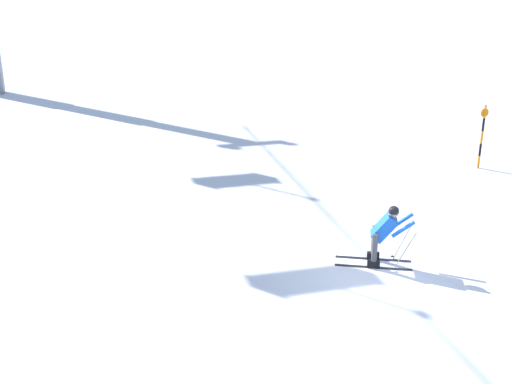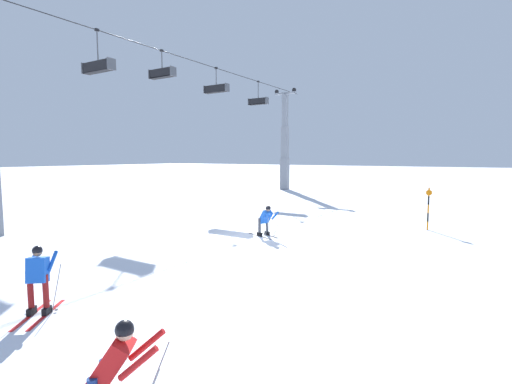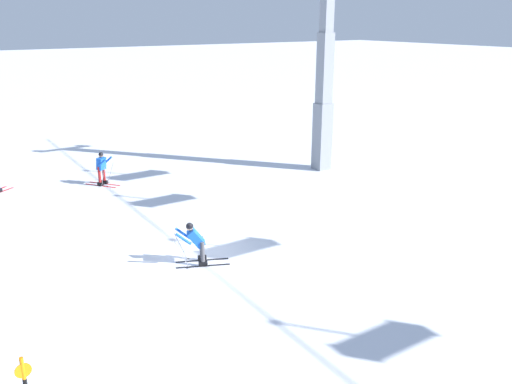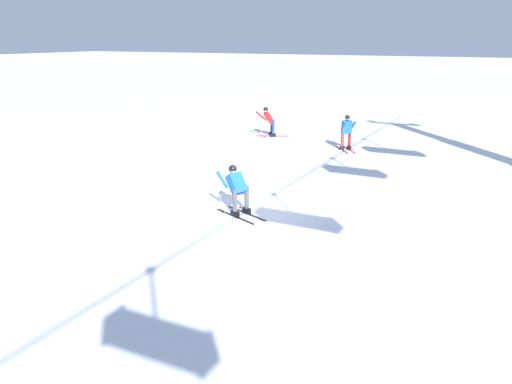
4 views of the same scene
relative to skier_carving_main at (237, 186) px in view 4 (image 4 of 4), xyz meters
name	(u,v)px [view 4 (image 4 of 4)]	position (x,y,z in m)	size (l,w,h in m)	color
ground_plane	(261,209)	(-0.67, 0.46, -0.82)	(260.00, 260.00, 0.00)	white
skier_carving_main	(237,186)	(0.00, 0.00, 0.00)	(1.23, 1.82, 1.57)	black
skier_distant_uphill	(269,119)	(-11.47, -4.47, 0.06)	(1.46, 1.71, 1.66)	red
skier_distant_downhill	(347,130)	(-10.00, 0.13, 0.09)	(1.63, 1.35, 1.62)	red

